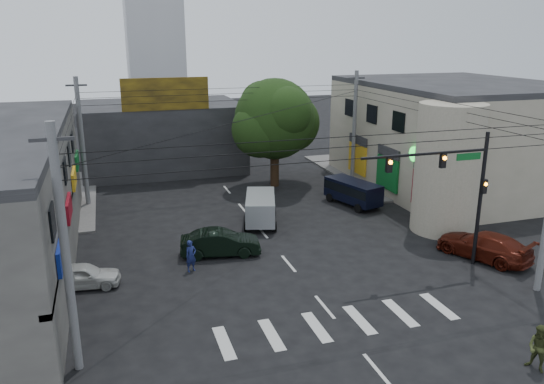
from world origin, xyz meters
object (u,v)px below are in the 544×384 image
utility_pole_far_right (354,128)px  pedestrian_olive (540,349)px  traffic_officer (191,256)px  dark_sedan (220,243)px  utility_pole_near_left (65,253)px  navy_van (353,193)px  street_tree (275,119)px  maroon_sedan (484,245)px  utility_pole_far_left (82,143)px  white_compact (83,276)px  silver_minivan (260,210)px  traffic_gantry (455,180)px

utility_pole_far_right → pedestrian_olive: (-4.90, -25.72, -3.70)m
pedestrian_olive → traffic_officer: bearing=-161.9°
dark_sedan → traffic_officer: size_ratio=2.72×
utility_pole_near_left → navy_van: bearing=39.0°
traffic_officer → utility_pole_far_right: bearing=17.9°
utility_pole_near_left → utility_pole_far_right: bearing=44.3°
pedestrian_olive → street_tree: bearing=160.6°
street_tree → maroon_sedan: bearing=-69.6°
utility_pole_far_left → traffic_officer: 14.86m
street_tree → utility_pole_near_left: size_ratio=0.95×
dark_sedan → maroon_sedan: size_ratio=0.83×
utility_pole_near_left → utility_pole_far_right: (21.00, 20.50, 0.00)m
utility_pole_far_left → dark_sedan: size_ratio=1.99×
white_compact → silver_minivan: (10.85, 6.23, 0.33)m
utility_pole_far_left → white_compact: size_ratio=2.46×
navy_van → utility_pole_near_left: bearing=112.4°
traffic_officer → utility_pole_near_left: bearing=-149.3°
navy_van → traffic_officer: navy_van is taller
white_compact → pedestrian_olive: bearing=-119.2°
utility_pole_near_left → dark_sedan: size_ratio=1.99×
utility_pole_far_left → white_compact: utility_pole_far_left is taller
utility_pole_near_left → utility_pole_far_left: same height
dark_sedan → maroon_sedan: bearing=-99.6°
traffic_gantry → navy_van: 12.02m
street_tree → dark_sedan: bearing=-119.7°
utility_pole_near_left → utility_pole_far_left: size_ratio=1.00×
dark_sedan → navy_van: 12.64m
traffic_officer → pedestrian_olive: 16.39m
utility_pole_far_right → silver_minivan: utility_pole_far_right is taller
traffic_gantry → utility_pole_far_left: size_ratio=0.78×
utility_pole_far_left → dark_sedan: bearing=-58.3°
utility_pole_near_left → traffic_officer: size_ratio=5.43×
traffic_gantry → traffic_officer: (-12.98, 3.66, -3.98)m
street_tree → utility_pole_near_left: (-14.50, -21.50, -0.87)m
utility_pole_far_left → utility_pole_far_right: (21.00, 0.00, 0.00)m
traffic_officer → pedestrian_olive: bearing=-71.6°
traffic_officer → pedestrian_olive: size_ratio=0.94×
silver_minivan → traffic_officer: 8.12m
white_compact → silver_minivan: 12.52m
utility_pole_near_left → pedestrian_olive: size_ratio=5.09×
street_tree → pedestrian_olive: street_tree is taller
navy_van → pedestrian_olive: 20.20m
dark_sedan → navy_van: size_ratio=0.96×
street_tree → utility_pole_near_left: 25.95m
street_tree → navy_van: bearing=-60.1°
silver_minivan → pedestrian_olive: 19.08m
utility_pole_far_left → silver_minivan: 13.62m
silver_minivan → utility_pole_far_right: bearing=-37.4°
navy_van → traffic_gantry: bearing=163.4°
maroon_sedan → silver_minivan: bearing=-66.5°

